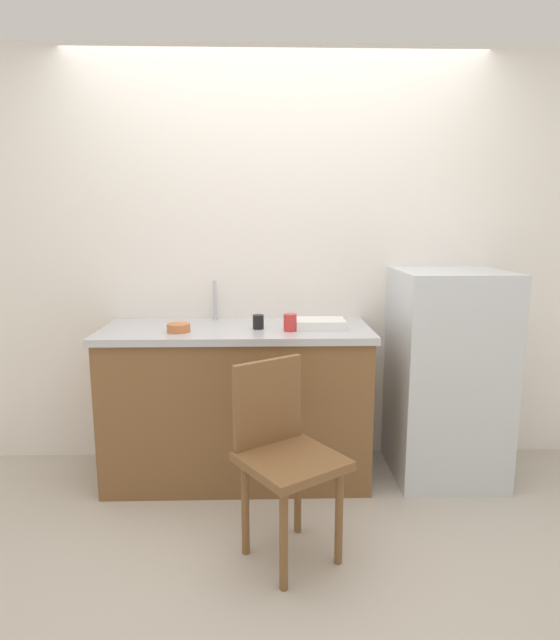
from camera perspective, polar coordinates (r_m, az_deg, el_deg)
The scene contains 11 objects.
ground_plane at distance 2.78m, azimuth 0.11°, elevation -22.28°, with size 8.00×8.00×0.00m, color #BCB2A3.
back_wall at distance 3.35m, azimuth -0.37°, elevation 6.36°, with size 4.80×0.10×2.53m, color white.
cabinet_base at distance 3.18m, azimuth -4.60°, elevation -9.21°, with size 1.50×0.60×0.87m, color brown.
countertop at distance 3.05m, azimuth -4.72°, elevation -1.14°, with size 1.54×0.64×0.04m, color #B7B7BC.
faucet at distance 3.29m, azimuth -7.03°, elevation 2.14°, with size 0.02×0.02×0.24m, color #B7B7BC.
refrigerator at distance 3.29m, azimuth 17.53°, elevation -5.66°, with size 0.61×0.61×1.23m, color silver.
chair at distance 2.44m, azimuth 0.39°, elevation -13.87°, with size 0.55×0.55×0.89m.
dish_tray at distance 3.02m, azimuth 4.34°, elevation -0.39°, with size 0.28×0.20×0.05m, color white.
terracotta_bowl at distance 2.96m, azimuth -10.88°, elevation -0.83°, with size 0.13×0.13×0.05m, color #C67042.
cup_black at distance 2.99m, azimuth -2.36°, elevation -0.20°, with size 0.06×0.06×0.08m, color black.
cup_red at distance 2.93m, azimuth 1.10°, elevation -0.27°, with size 0.07×0.07×0.10m, color red.
Camera 1 is at (-0.07, -2.34, 1.50)m, focal length 29.68 mm.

